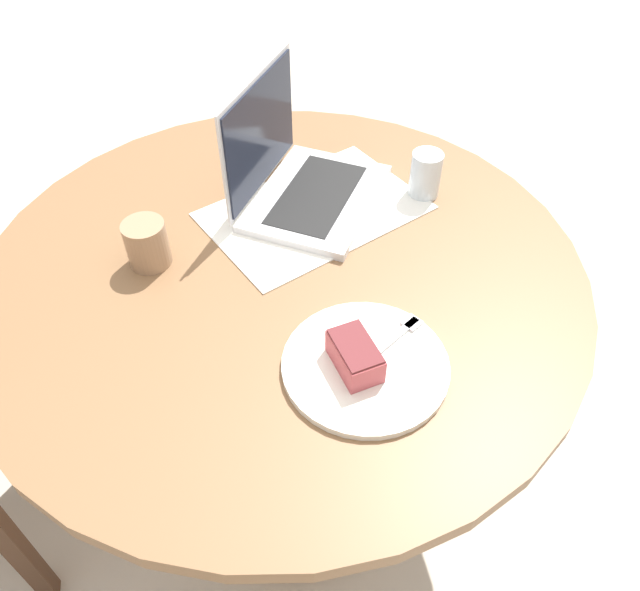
# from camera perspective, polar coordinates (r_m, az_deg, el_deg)

# --- Properties ---
(ground_plane) EXTENTS (12.00, 12.00, 0.00)m
(ground_plane) POSITION_cam_1_polar(r_m,az_deg,el_deg) (1.70, -2.43, -15.23)
(ground_plane) COLOR #B7AD9E
(dining_table) EXTENTS (1.09, 1.09, 0.72)m
(dining_table) POSITION_cam_1_polar(r_m,az_deg,el_deg) (1.24, -3.21, -2.64)
(dining_table) COLOR brown
(dining_table) RESTS_ON ground_plane
(paper_document) EXTENTS (0.44, 0.32, 0.00)m
(paper_document) POSITION_cam_1_polar(r_m,az_deg,el_deg) (1.24, -0.51, 7.75)
(paper_document) COLOR white
(paper_document) RESTS_ON dining_table
(plate) EXTENTS (0.26, 0.26, 0.01)m
(plate) POSITION_cam_1_polar(r_m,az_deg,el_deg) (0.96, 4.16, -6.39)
(plate) COLOR silver
(plate) RESTS_ON dining_table
(cake_slice) EXTENTS (0.07, 0.10, 0.05)m
(cake_slice) POSITION_cam_1_polar(r_m,az_deg,el_deg) (0.94, 3.22, -5.49)
(cake_slice) COLOR #B74C51
(cake_slice) RESTS_ON plate
(fork) EXTENTS (0.17, 0.07, 0.00)m
(fork) POSITION_cam_1_polar(r_m,az_deg,el_deg) (0.99, 6.43, -4.15)
(fork) COLOR silver
(fork) RESTS_ON plate
(coffee_glass) EXTENTS (0.08, 0.08, 0.09)m
(coffee_glass) POSITION_cam_1_polar(r_m,az_deg,el_deg) (1.14, -15.55, 4.59)
(coffee_glass) COLOR #997556
(coffee_glass) RESTS_ON dining_table
(water_glass) EXTENTS (0.06, 0.06, 0.09)m
(water_glass) POSITION_cam_1_polar(r_m,az_deg,el_deg) (1.28, 9.61, 10.86)
(water_glass) COLOR silver
(water_glass) RESTS_ON dining_table
(laptop) EXTENTS (0.38, 0.37, 0.25)m
(laptop) POSITION_cam_1_polar(r_m,az_deg,el_deg) (1.25, -1.75, 10.52)
(laptop) COLOR silver
(laptop) RESTS_ON dining_table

